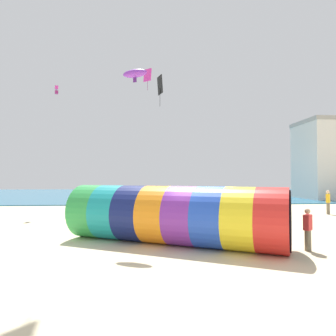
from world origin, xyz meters
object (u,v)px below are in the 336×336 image
Objects in this scene: kite_magenta_diamond at (148,75)px; bystander_mid_beach at (328,202)px; kite_handler at (308,229)px; kite_purple_parafoil at (135,73)px; giant_inflatable_tube at (172,215)px; kite_black_diamond at (160,85)px; kite_magenta_box at (57,90)px; bystander_near_water at (282,207)px.

bystander_mid_beach is (13.63, -7.90, -12.07)m from kite_magenta_diamond.
kite_purple_parafoil is at bearing 151.66° from kite_handler.
giant_inflatable_tube is 17.14m from kite_black_diamond.
bystander_mid_beach is at bearing 36.22° from giant_inflatable_tube.
kite_black_diamond reaches higher than kite_purple_parafoil.
bystander_mid_beach is at bearing 54.83° from kite_handler.
kite_magenta_box is at bearing -173.10° from kite_black_diamond.
giant_inflatable_tube is 6.65× the size of kite_purple_parafoil.
kite_black_diamond reaches higher than kite_magenta_box.
bystander_mid_beach is (12.61, 9.24, -0.27)m from giant_inflatable_tube.
bystander_near_water is at bearing 26.20° from kite_purple_parafoil.
kite_magenta_diamond reaches higher than kite_magenta_box.
kite_magenta_box is at bearing 159.43° from bystander_near_water.
kite_magenta_diamond is 19.84m from bystander_mid_beach.
kite_handler is 1.15× the size of kite_purple_parafoil.
giant_inflatable_tube is 10.40m from bystander_near_water.
kite_black_diamond is 3.83m from kite_magenta_diamond.
giant_inflatable_tube is 5.79× the size of kite_handler.
kite_magenta_box is (-13.68, 14.49, 9.34)m from kite_handler.
bystander_mid_beach reaches higher than bystander_near_water.
kite_black_diamond is 14.74m from bystander_near_water.
kite_handler is 19.26m from kite_black_diamond.
kite_magenta_box reaches higher than kite_purple_parafoil.
kite_black_diamond is at bearing 6.90° from kite_magenta_box.
kite_black_diamond reaches higher than giant_inflatable_tube.
bystander_mid_beach is (14.26, 7.15, -6.95)m from kite_purple_parafoil.
giant_inflatable_tube reaches higher than kite_handler.
kite_handler is at bearing -72.40° from kite_black_diamond.
bystander_mid_beach is at bearing 26.63° from kite_purple_parafoil.
kite_handler is 13.16m from bystander_mid_beach.
kite_magenta_diamond is 9.15m from kite_magenta_box.
kite_purple_parafoil is at bearing -153.80° from bystander_near_water.
giant_inflatable_tube reaches higher than bystander_mid_beach.
bystander_mid_beach is at bearing -9.97° from kite_magenta_box.
kite_handler is 0.96× the size of bystander_near_water.
kite_magenta_diamond is at bearing 87.57° from kite_purple_parafoil.
giant_inflatable_tube is 12.80× the size of kite_magenta_box.
kite_magenta_box is 23.47m from bystander_mid_beach.
giant_inflatable_tube is at bearing -51.71° from kite_purple_parafoil.
kite_magenta_box is (-8.75, -1.06, -0.91)m from kite_black_diamond.
kite_handler is 22.01m from kite_magenta_box.
bystander_near_water is at bearing 40.70° from giant_inflatable_tube.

